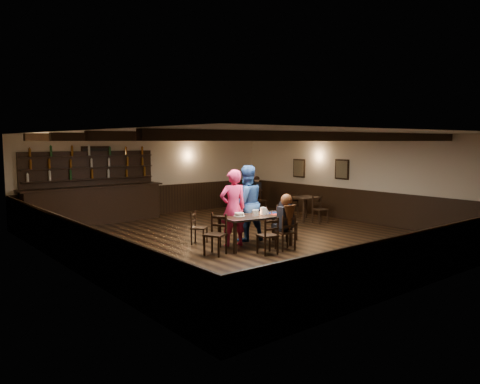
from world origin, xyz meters
TOP-DOWN VIEW (x-y plane):
  - ground at (0.00, 0.00)m, footprint 10.00×10.00m
  - room_shell at (0.01, 0.04)m, footprint 9.02×10.02m
  - dining_table at (-0.36, -0.83)m, footprint 1.78×1.06m
  - chair_near_left at (-0.65, -1.62)m, footprint 0.44×0.42m
  - chair_near_right at (-0.07, -1.59)m, footprint 0.46×0.44m
  - chair_end_left at (-1.52, -0.86)m, footprint 0.54×0.55m
  - chair_end_right at (0.66, -0.77)m, footprint 0.40×0.42m
  - chair_far_pushed at (-1.28, 0.32)m, footprint 0.51×0.51m
  - woman_pink at (-0.72, -0.42)m, footprint 0.76×0.59m
  - man_blue at (-0.09, -0.16)m, footprint 1.05×0.89m
  - seated_person at (-0.05, -1.54)m, footprint 0.36×0.54m
  - cake at (-0.74, -0.68)m, footprint 0.27×0.27m
  - plate_stack_a at (-0.39, -0.86)m, footprint 0.15×0.15m
  - plate_stack_b at (-0.13, -0.84)m, footprint 0.15×0.15m
  - tea_light at (-0.26, -0.75)m, footprint 0.05×0.05m
  - salt_shaker at (-0.05, -0.92)m, footprint 0.03×0.03m
  - pepper_shaker at (0.07, -0.93)m, footprint 0.03×0.03m
  - drink_glass at (0.01, -0.78)m, footprint 0.08×0.08m
  - menu_red at (0.15, -1.02)m, footprint 0.30×0.22m
  - menu_blue at (0.22, -0.78)m, footprint 0.34×0.24m
  - bar_counter at (-2.12, 4.72)m, footprint 4.34×0.70m
  - back_table_a at (3.29, 0.99)m, footprint 0.87×0.87m
  - back_table_b at (3.26, 3.80)m, footprint 0.84×0.84m
  - bg_patron_left at (2.60, 3.79)m, footprint 0.23×0.37m
  - bg_patron_right at (3.79, 3.90)m, footprint 0.32×0.41m

SIDE VIEW (x-z plane):
  - ground at x=0.00m, z-range 0.00..0.00m
  - chair_far_pushed at x=-1.28m, z-range 0.07..0.86m
  - chair_near_right at x=-0.07m, z-range 0.07..0.90m
  - chair_near_left at x=-0.65m, z-range 0.07..0.91m
  - chair_end_right at x=0.66m, z-range 0.08..0.97m
  - chair_end_left at x=-1.52m, z-range 0.08..0.98m
  - back_table_a at x=3.29m, z-range 0.27..1.02m
  - back_table_b at x=3.26m, z-range 0.27..1.02m
  - dining_table at x=-0.36m, z-range 0.30..1.06m
  - bar_counter at x=-2.12m, z-range -0.37..1.83m
  - menu_red at x=0.15m, z-range 0.75..0.76m
  - menu_blue at x=0.22m, z-range 0.75..0.76m
  - tea_light at x=-0.26m, z-range 0.74..0.81m
  - cake at x=-0.74m, z-range 0.75..0.83m
  - salt_shaker at x=-0.05m, z-range 0.75..0.84m
  - pepper_shaker at x=0.07m, z-range 0.75..0.84m
  - drink_glass at x=0.01m, z-range 0.75..0.87m
  - plate_stack_a at x=-0.39m, z-range 0.75..0.89m
  - plate_stack_b at x=-0.13m, z-range 0.75..0.93m
  - bg_patron_right at x=3.79m, z-range 0.47..1.22m
  - bg_patron_left at x=2.60m, z-range 0.47..1.23m
  - seated_person at x=-0.05m, z-range 0.42..1.29m
  - woman_pink at x=-0.72m, z-range 0.00..1.84m
  - man_blue at x=-0.09m, z-range 0.00..1.90m
  - room_shell at x=0.01m, z-range 0.39..3.10m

